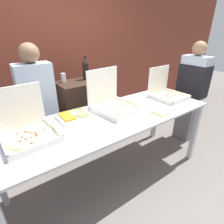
% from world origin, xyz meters
% --- Properties ---
extents(ground_plane, '(16.00, 16.00, 0.00)m').
position_xyz_m(ground_plane, '(0.00, 0.00, 0.00)').
color(ground_plane, slate).
extents(brick_wall_behind, '(10.00, 0.06, 2.80)m').
position_xyz_m(brick_wall_behind, '(0.00, 1.70, 1.40)').
color(brick_wall_behind, brown).
rests_on(brick_wall_behind, ground_plane).
extents(buffet_table, '(2.45, 0.83, 0.90)m').
position_xyz_m(buffet_table, '(0.00, 0.00, 0.79)').
color(buffet_table, silver).
rests_on(buffet_table, ground_plane).
extents(pizza_box_far_left, '(0.42, 0.44, 0.41)m').
position_xyz_m(pizza_box_far_left, '(0.97, 0.04, 0.97)').
color(pizza_box_far_left, silver).
rests_on(pizza_box_far_left, buffet_table).
extents(pizza_box_far_right, '(0.46, 0.47, 0.43)m').
position_xyz_m(pizza_box_far_right, '(-0.84, 0.09, 0.97)').
color(pizza_box_far_right, silver).
rests_on(pizza_box_far_right, buffet_table).
extents(pizza_box_near_left, '(0.52, 0.54, 0.46)m').
position_xyz_m(pizza_box_near_left, '(0.12, 0.15, 0.98)').
color(pizza_box_near_left, silver).
rests_on(pizza_box_near_left, buffet_table).
extents(paper_plate_front_right, '(0.24, 0.24, 0.03)m').
position_xyz_m(paper_plate_front_right, '(0.46, -0.27, 0.91)').
color(paper_plate_front_right, white).
rests_on(paper_plate_front_right, buffet_table).
extents(veggie_tray, '(0.35, 0.29, 0.05)m').
position_xyz_m(veggie_tray, '(-0.35, 0.21, 0.92)').
color(veggie_tray, white).
rests_on(veggie_tray, buffet_table).
extents(sideboard_podium, '(0.69, 0.45, 1.10)m').
position_xyz_m(sideboard_podium, '(0.07, 0.83, 0.55)').
color(sideboard_podium, black).
rests_on(sideboard_podium, ground_plane).
extents(soda_bottle, '(0.09, 0.09, 0.35)m').
position_xyz_m(soda_bottle, '(0.17, 0.89, 1.25)').
color(soda_bottle, black).
rests_on(soda_bottle, sideboard_podium).
extents(soda_can_silver, '(0.07, 0.07, 0.12)m').
position_xyz_m(soda_can_silver, '(-0.16, 0.94, 1.16)').
color(soda_can_silver, silver).
rests_on(soda_can_silver, sideboard_podium).
extents(person_guest_plaid, '(0.40, 0.22, 1.64)m').
position_xyz_m(person_guest_plaid, '(-0.58, 0.72, 0.86)').
color(person_guest_plaid, '#473D33').
rests_on(person_guest_plaid, ground_plane).
extents(person_server_vest, '(0.24, 0.42, 1.62)m').
position_xyz_m(person_server_vest, '(1.59, 0.03, 0.91)').
color(person_server_vest, slate).
rests_on(person_server_vest, ground_plane).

